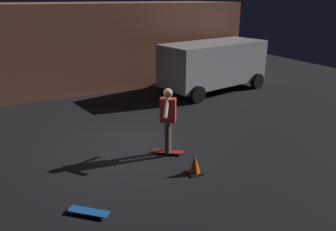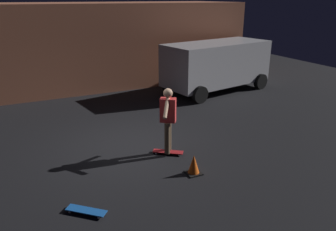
# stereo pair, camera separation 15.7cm
# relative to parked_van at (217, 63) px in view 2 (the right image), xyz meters

# --- Properties ---
(ground_plane) EXTENTS (28.00, 28.00, 0.00)m
(ground_plane) POSITION_rel_parked_van_xyz_m (-5.23, -3.76, -1.16)
(ground_plane) COLOR black
(low_building) EXTENTS (13.45, 4.32, 3.56)m
(low_building) POSITION_rel_parked_van_xyz_m (-4.22, 3.76, 0.62)
(low_building) COLOR #B76B4C
(low_building) RESTS_ON ground_plane
(parked_van) EXTENTS (4.87, 2.91, 2.03)m
(parked_van) POSITION_rel_parked_van_xyz_m (0.00, 0.00, 0.00)
(parked_van) COLOR #B2B2B7
(parked_van) RESTS_ON ground_plane
(skateboard_ridden) EXTENTS (0.75, 0.61, 0.07)m
(skateboard_ridden) POSITION_rel_parked_van_xyz_m (-4.49, -4.66, -1.11)
(skateboard_ridden) COLOR #AD1E23
(skateboard_ridden) RESTS_ON ground_plane
(skateboard_spare) EXTENTS (0.71, 0.67, 0.07)m
(skateboard_spare) POSITION_rel_parked_van_xyz_m (-6.94, -6.22, -1.11)
(skateboard_spare) COLOR #1959B2
(skateboard_spare) RESTS_ON ground_plane
(skater) EXTENTS (0.64, 0.85, 1.67)m
(skater) POSITION_rel_parked_van_xyz_m (-4.49, -4.66, -0.12)
(skater) COLOR brown
(skater) RESTS_ON skateboard_ridden
(traffic_cone) EXTENTS (0.34, 0.34, 0.46)m
(traffic_cone) POSITION_rel_parked_van_xyz_m (-4.40, -5.81, -0.95)
(traffic_cone) COLOR black
(traffic_cone) RESTS_ON ground_plane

